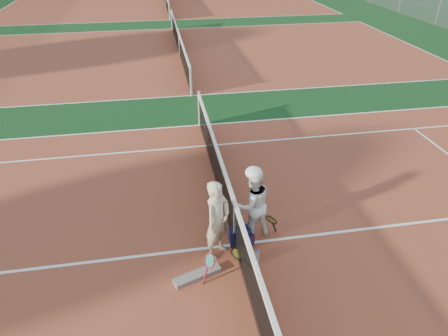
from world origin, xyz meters
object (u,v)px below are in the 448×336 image
object	(u,v)px
racket_red	(210,267)
racket_black_held	(271,226)
net_main	(235,224)
sports_bag_navy	(240,236)
player_a	(217,220)
water_bottle	(257,258)
player_b	(252,204)
racket_spare	(238,255)
sports_bag_purple	(245,240)

from	to	relation	value
racket_red	racket_black_held	bearing A→B (deg)	2.61
net_main	sports_bag_navy	size ratio (longest dim) A/B	27.31
player_a	sports_bag_navy	xyz separation A→B (m)	(0.47, 0.23, -0.64)
net_main	player_a	bearing A→B (deg)	-155.82
net_main	racket_black_held	bearing A→B (deg)	8.53
player_a	racket_black_held	distance (m)	1.25
net_main	player_a	distance (m)	0.48
net_main	sports_bag_navy	distance (m)	0.38
net_main	sports_bag_navy	world-z (taller)	net_main
racket_black_held	water_bottle	xyz separation A→B (m)	(-0.45, -0.68, -0.12)
sports_bag_navy	racket_red	bearing A→B (deg)	-129.65
player_b	racket_black_held	distance (m)	0.61
racket_black_held	sports_bag_navy	xyz separation A→B (m)	(-0.63, -0.04, -0.12)
player_b	sports_bag_navy	world-z (taller)	player_b
racket_red	water_bottle	world-z (taller)	racket_red
racket_spare	racket_red	bearing A→B (deg)	94.66
net_main	player_b	distance (m)	0.52
racket_red	racket_spare	size ratio (longest dim) A/B	0.96
racket_black_held	racket_spare	size ratio (longest dim) A/B	0.92
racket_spare	player_a	bearing A→B (deg)	29.09
player_b	racket_spare	world-z (taller)	player_b
water_bottle	sports_bag_navy	bearing A→B (deg)	105.96
player_b	racket_spare	size ratio (longest dim) A/B	2.53
racket_black_held	racket_red	bearing A→B (deg)	-8.11
net_main	racket_red	xyz separation A→B (m)	(-0.59, -0.79, -0.22)
player_a	player_b	size ratio (longest dim) A/B	1.05
player_a	water_bottle	distance (m)	1.00
water_bottle	racket_red	bearing A→B (deg)	-166.07
player_b	water_bottle	distance (m)	1.02
racket_black_held	player_a	bearing A→B (deg)	-28.20
net_main	sports_bag_navy	bearing A→B (deg)	30.17
net_main	racket_black_held	xyz separation A→B (m)	(0.75, 0.11, -0.24)
racket_red	sports_bag_navy	bearing A→B (deg)	19.09
sports_bag_navy	water_bottle	size ratio (longest dim) A/B	1.34
water_bottle	net_main	bearing A→B (deg)	118.04
player_a	racket_red	xyz separation A→B (m)	(-0.24, -0.63, -0.51)
player_b	racket_red	bearing A→B (deg)	30.25
player_a	water_bottle	bearing A→B (deg)	-76.84
player_b	net_main	bearing A→B (deg)	16.28
sports_bag_purple	water_bottle	distance (m)	0.55
net_main	sports_bag_purple	bearing A→B (deg)	-6.52
player_a	racket_red	distance (m)	0.84
racket_spare	water_bottle	xyz separation A→B (m)	(0.30, -0.22, 0.08)
net_main	racket_red	size ratio (longest dim) A/B	19.15
player_b	racket_black_held	xyz separation A→B (m)	(0.36, -0.14, -0.48)
sports_bag_navy	racket_spare	bearing A→B (deg)	-106.48
racket_spare	sports_bag_purple	bearing A→B (deg)	-65.59
racket_spare	net_main	bearing A→B (deg)	-32.80
player_b	sports_bag_purple	xyz separation A→B (m)	(-0.18, -0.27, -0.63)
sports_bag_purple	player_a	bearing A→B (deg)	-166.59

